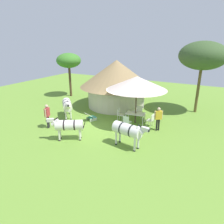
% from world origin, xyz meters
% --- Properties ---
extents(ground_plane, '(36.00, 36.00, 0.00)m').
position_xyz_m(ground_plane, '(0.00, 0.00, 0.00)').
color(ground_plane, olive).
extents(thatched_hut, '(6.38, 6.38, 4.09)m').
position_xyz_m(thatched_hut, '(-1.12, 4.84, 2.28)').
color(thatched_hut, beige).
rests_on(thatched_hut, ground_plane).
extents(shade_umbrella, '(4.18, 4.18, 3.39)m').
position_xyz_m(shade_umbrella, '(1.94, 1.89, 2.93)').
color(shade_umbrella, '#4D3C30').
rests_on(shade_umbrella, ground_plane).
extents(patio_dining_table, '(1.45, 0.98, 0.74)m').
position_xyz_m(patio_dining_table, '(1.94, 1.89, 0.65)').
color(patio_dining_table, silver).
rests_on(patio_dining_table, ground_plane).
extents(patio_chair_west_end, '(0.45, 0.47, 0.90)m').
position_xyz_m(patio_chair_west_end, '(0.73, 1.80, 0.52)').
color(patio_chair_west_end, white).
rests_on(patio_chair_west_end, ground_plane).
extents(patio_chair_east_end, '(0.49, 0.47, 0.90)m').
position_xyz_m(patio_chair_east_end, '(1.79, 0.68, 0.52)').
color(patio_chair_east_end, white).
rests_on(patio_chair_east_end, ground_plane).
extents(patio_chair_near_hut, '(0.46, 0.48, 0.90)m').
position_xyz_m(patio_chair_near_hut, '(3.14, 1.76, 0.52)').
color(patio_chair_near_hut, white).
rests_on(patio_chair_near_hut, ground_plane).
extents(patio_chair_near_lawn, '(0.49, 0.47, 0.90)m').
position_xyz_m(patio_chair_near_lawn, '(1.78, 3.09, 0.52)').
color(patio_chair_near_lawn, silver).
rests_on(patio_chair_near_lawn, ground_plane).
extents(guest_beside_umbrella, '(0.47, 0.42, 1.61)m').
position_xyz_m(guest_beside_umbrella, '(3.74, 1.35, 0.97)').
color(guest_beside_umbrella, black).
rests_on(guest_beside_umbrella, ground_plane).
extents(standing_watcher, '(0.36, 0.56, 1.66)m').
position_xyz_m(standing_watcher, '(-2.98, -1.74, 1.00)').
color(standing_watcher, '#232327').
rests_on(standing_watcher, ground_plane).
extents(striped_lounge_chair, '(0.81, 0.94, 0.65)m').
position_xyz_m(striped_lounge_chair, '(-1.17, 0.76, 0.26)').
color(striped_lounge_chair, teal).
rests_on(striped_lounge_chair, ground_plane).
extents(zebra_nearest_camera, '(2.31, 0.94, 1.56)m').
position_xyz_m(zebra_nearest_camera, '(2.89, -1.60, 1.02)').
color(zebra_nearest_camera, silver).
rests_on(zebra_nearest_camera, ground_plane).
extents(zebra_by_umbrella, '(2.00, 1.42, 1.45)m').
position_xyz_m(zebra_by_umbrella, '(-0.61, -2.44, 0.92)').
color(zebra_by_umbrella, silver).
rests_on(zebra_by_umbrella, ground_plane).
extents(zebra_toward_hut, '(1.80, 1.85, 1.52)m').
position_xyz_m(zebra_toward_hut, '(-3.15, 0.51, 0.98)').
color(zebra_toward_hut, silver).
rests_on(zebra_toward_hut, ground_plane).
extents(acacia_tree_far_lawn, '(2.47, 2.47, 4.46)m').
position_xyz_m(acacia_tree_far_lawn, '(-6.98, 5.64, 3.68)').
color(acacia_tree_far_lawn, '#4E3724').
rests_on(acacia_tree_far_lawn, ground_plane).
extents(acacia_tree_behind_hut, '(3.62, 3.62, 5.65)m').
position_xyz_m(acacia_tree_behind_hut, '(5.46, 6.45, 4.54)').
color(acacia_tree_behind_hut, brown).
rests_on(acacia_tree_behind_hut, ground_plane).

